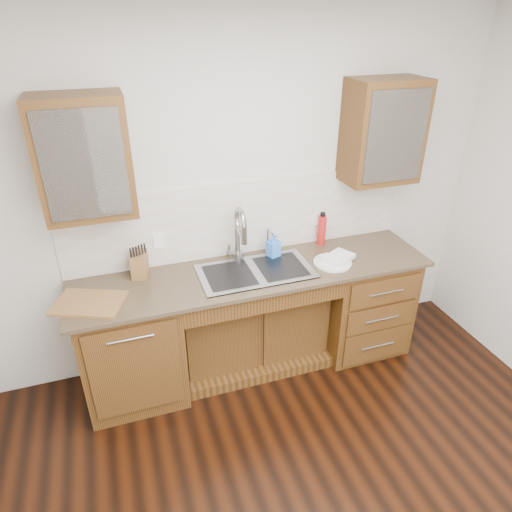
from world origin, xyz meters
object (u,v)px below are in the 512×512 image
object	(u,v)px
soap_bottle	(274,245)
knife_block	(139,264)
plate	(332,263)
cutting_board	(89,303)
water_bottle	(322,230)

from	to	relation	value
soap_bottle	knife_block	xyz separation A→B (m)	(-1.02, 0.04, -0.01)
knife_block	plate	bearing A→B (deg)	4.06
soap_bottle	knife_block	size ratio (longest dim) A/B	1.07
soap_bottle	cutting_board	world-z (taller)	soap_bottle
water_bottle	plate	size ratio (longest dim) A/B	0.86
soap_bottle	plate	distance (m)	0.47
knife_block	cutting_board	bearing A→B (deg)	-127.68
water_bottle	cutting_board	xyz separation A→B (m)	(-1.83, -0.31, -0.12)
soap_bottle	water_bottle	distance (m)	0.46
water_bottle	knife_block	xyz separation A→B (m)	(-1.47, -0.04, -0.03)
cutting_board	soap_bottle	bearing A→B (deg)	9.46
plate	water_bottle	bearing A→B (deg)	79.94
water_bottle	cutting_board	bearing A→B (deg)	-170.37
plate	knife_block	xyz separation A→B (m)	(-1.41, 0.29, 0.08)
water_bottle	knife_block	distance (m)	1.47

